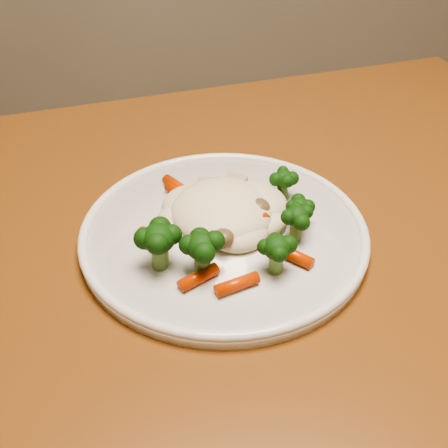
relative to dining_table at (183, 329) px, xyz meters
name	(u,v)px	position (x,y,z in m)	size (l,w,h in m)	color
dining_table	(183,329)	(0.00, 0.00, 0.00)	(1.24, 0.95, 0.75)	brown
plate	(224,234)	(0.05, 0.02, 0.11)	(0.29, 0.29, 0.01)	white
meal	(226,215)	(0.05, 0.02, 0.14)	(0.19, 0.20, 0.05)	beige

